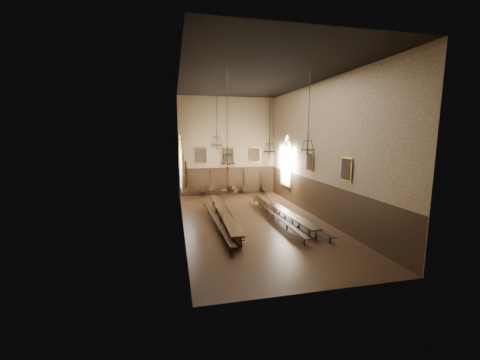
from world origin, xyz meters
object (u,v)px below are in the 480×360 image
object	(u,v)px
bench_left_inner	(230,217)
chandelier_back_right	(269,147)
bench_right_inner	(274,215)
chair_5	(245,192)
chair_7	(265,190)
table_left	(224,217)
chandelier_front_left	(227,157)
chair_2	(212,193)
bench_right_outer	(291,215)
bench_left_outer	(214,219)
table_right	(282,214)
chair_1	(203,193)
chair_4	(235,192)
chandelier_front_right	(308,144)
chandelier_back_left	(217,141)
chair_3	(224,192)

from	to	relation	value
bench_left_inner	chandelier_back_right	world-z (taller)	chandelier_back_right
bench_left_inner	bench_right_inner	bearing A→B (deg)	-2.92
chair_5	chair_7	distance (m)	1.95
table_left	chandelier_front_left	distance (m)	4.76
chair_2	bench_right_outer	bearing A→B (deg)	-75.07
bench_right_inner	chair_7	xyz separation A→B (m)	(2.06, 8.38, -0.01)
bench_left_outer	bench_right_outer	bearing A→B (deg)	-1.22
table_right	bench_right_inner	world-z (taller)	table_right
chair_1	chandelier_back_right	world-z (taller)	chandelier_back_right
bench_left_outer	chandelier_front_left	bearing A→B (deg)	-79.64
chair_2	chair_4	size ratio (longest dim) A/B	1.00
table_left	chandelier_back_right	distance (m)	6.11
bench_right_outer	chandelier_front_right	xyz separation A→B (m)	(-0.26, -2.69, 4.79)
table_left	table_right	xyz separation A→B (m)	(3.91, -0.16, -0.03)
bench_right_outer	bench_right_inner	bearing A→B (deg)	166.54
bench_right_outer	chair_2	distance (m)	9.63
table_left	chair_1	xyz separation A→B (m)	(-0.53, 8.47, -0.09)
table_right	chair_5	size ratio (longest dim) A/B	10.41
chair_2	chair_5	bearing A→B (deg)	-11.04
table_left	chair_2	distance (m)	8.43
chair_4	chandelier_back_left	bearing A→B (deg)	-130.44
bench_left_inner	chair_7	xyz separation A→B (m)	(5.02, 8.23, 0.02)
chair_3	chair_2	bearing A→B (deg)	-168.14
bench_right_inner	table_right	bearing A→B (deg)	-18.47
table_left	bench_left_inner	distance (m)	0.46
chandelier_front_left	chandelier_front_right	xyz separation A→B (m)	(4.43, -0.44, 0.66)
table_left	table_right	bearing A→B (deg)	-2.35
bench_left_outer	chandelier_back_right	size ratio (longest dim) A/B	2.22
bench_left_inner	chair_2	world-z (taller)	chair_2
chair_4	chair_5	bearing A→B (deg)	-22.29
chandelier_front_left	chair_3	bearing A→B (deg)	81.41
bench_right_outer	chair_3	bearing A→B (deg)	109.27
bench_right_outer	chandelier_front_left	xyz separation A→B (m)	(-4.69, -2.26, 4.14)
table_left	chair_7	size ratio (longest dim) A/B	10.07
bench_left_outer	table_right	bearing A→B (deg)	-0.23
chandelier_back_right	bench_right_inner	bearing A→B (deg)	-99.41
chandelier_back_right	chair_5	bearing A→B (deg)	92.38
chair_1	chair_2	world-z (taller)	chair_1
bench_left_outer	chair_5	world-z (taller)	chair_5
bench_right_outer	chair_3	size ratio (longest dim) A/B	10.39
chandelier_back_left	chandelier_back_right	world-z (taller)	same
chair_1	chandelier_front_left	bearing A→B (deg)	-71.84
chair_3	chandelier_front_left	world-z (taller)	chandelier_front_left
chandelier_front_left	bench_right_inner	bearing A→B (deg)	35.32
chair_1	bench_left_inner	bearing A→B (deg)	-67.15
table_right	bench_right_inner	xyz separation A→B (m)	(-0.54, 0.18, -0.05)
chandelier_front_right	bench_left_inner	bearing A→B (deg)	140.91
chandelier_back_right	chandelier_front_right	size ratio (longest dim) A/B	1.09
chair_7	chandelier_back_right	xyz separation A→B (m)	(-1.70, -6.20, 4.40)
table_right	bench_left_outer	world-z (taller)	table_right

